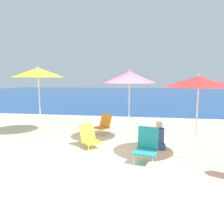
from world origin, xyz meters
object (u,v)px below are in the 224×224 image
Objects in this scene: beach_chair_teal at (147,145)px; beach_chair_orange at (103,124)px; beach_umbrella_red at (199,82)px; beach_umbrella_yellow at (38,73)px; person_seated_near at (159,137)px; beach_chair_yellow at (89,137)px; beach_umbrella_pink at (129,77)px.

beach_chair_orange is at bearing 135.30° from beach_chair_teal.
beach_umbrella_red reaches higher than beach_chair_orange.
beach_chair_teal is at bearing -27.59° from beach_umbrella_yellow.
person_seated_near is (4.10, -0.89, -1.88)m from beach_umbrella_yellow.
beach_umbrella_red is 3.81m from beach_chair_orange.
beach_umbrella_yellow is at bearing -135.18° from beach_chair_orange.
beach_umbrella_red is 2.62× the size of person_seated_near.
beach_chair_orange reaches higher than beach_chair_yellow.
beach_umbrella_red is 3.33m from beach_chair_yellow.
beach_umbrella_pink reaches higher than person_seated_near.
beach_chair_yellow is 1.89m from beach_chair_teal.
person_seated_near reaches higher than beach_chair_yellow.
beach_umbrella_yellow is at bearing 173.00° from beach_umbrella_pink.
beach_umbrella_pink is 2.96× the size of beach_chair_yellow.
beach_umbrella_yellow is (-4.93, 1.73, 0.29)m from beach_umbrella_red.
beach_umbrella_yellow reaches higher than beach_chair_yellow.
beach_umbrella_yellow is 4.60m from person_seated_near.
beach_umbrella_red is 2.74× the size of beach_chair_yellow.
beach_chair_teal is at bearing -23.55° from beach_chair_orange.
beach_chair_orange is at bearing 139.93° from beach_umbrella_pink.
beach_umbrella_red is 1.91m from beach_chair_teal.
beach_umbrella_red is at bearing -37.76° from beach_umbrella_pink.
beach_umbrella_pink reaches higher than beach_umbrella_red.
beach_chair_teal reaches higher than beach_chair_yellow.
beach_umbrella_pink is 2.19m from beach_umbrella_red.
beach_chair_orange is 0.89× the size of beach_chair_teal.
beach_umbrella_yellow reaches higher than beach_chair_teal.
beach_umbrella_red reaches higher than person_seated_near.
beach_umbrella_pink is at bearing -10.16° from beach_chair_yellow.
beach_chair_teal is at bearing -70.08° from beach_chair_yellow.
beach_umbrella_yellow is at bearing 163.06° from person_seated_near.
beach_umbrella_yellow is 3.03× the size of person_seated_near.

